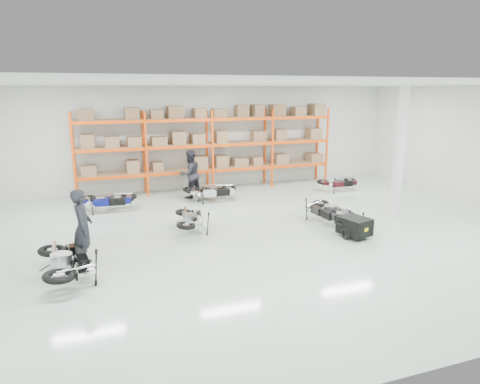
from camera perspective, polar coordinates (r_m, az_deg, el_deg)
name	(u,v)px	position (r m, az deg, el deg)	size (l,w,h in m)	color
room	(268,162)	(12.78, 3.70, 4.04)	(18.00, 18.00, 18.00)	#B3C7B6
pallet_rack	(210,139)	(18.82, -4.07, 7.10)	(11.28, 0.98, 3.62)	#FF4F0D
structural_column	(400,151)	(15.93, 20.51, 5.10)	(0.25, 0.25, 4.50)	white
moto_blue_centre	(345,214)	(14.00, 13.84, -2.93)	(0.70, 1.57, 0.96)	#0B074E
moto_silver_left	(192,216)	(13.44, -6.48, -3.15)	(0.75, 1.68, 1.03)	silver
moto_black_far_left	(66,256)	(10.71, -22.13, -7.95)	(0.89, 2.00, 1.22)	black
moto_touring_right	(327,207)	(14.52, 11.52, -1.96)	(0.79, 1.77, 1.08)	black
trailer	(354,226)	(13.29, 15.01, -4.42)	(0.89, 1.52, 0.62)	black
moto_back_a	(108,197)	(16.31, -17.24, -0.62)	(0.78, 1.76, 1.08)	navy
moto_back_b	(213,188)	(16.98, -3.68, 0.50)	(0.78, 1.74, 1.07)	silver
moto_back_c	(206,187)	(17.39, -4.56, 0.61)	(0.69, 1.56, 0.95)	black
moto_back_d	(339,180)	(19.19, 13.05, 1.55)	(0.71, 1.59, 0.97)	#3D0C14
person_left	(83,227)	(11.43, -20.24, -4.46)	(0.72, 0.47, 1.97)	black
person_back	(190,174)	(17.58, -6.67, 2.39)	(0.96, 0.75, 1.97)	black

